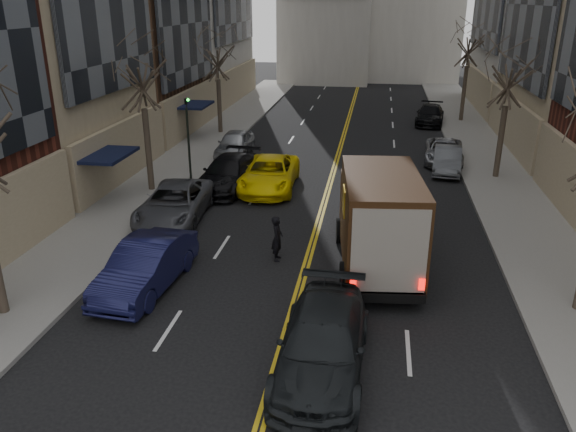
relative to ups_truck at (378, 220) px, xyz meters
name	(u,v)px	position (x,y,z in m)	size (l,w,h in m)	color
sidewalk_left	(192,154)	(-11.52, 13.81, -1.77)	(4.00, 66.00, 0.15)	slate
sidewalk_right	(493,167)	(6.48, 13.81, -1.77)	(4.00, 66.00, 0.15)	slate
tree_lf_mid	(140,57)	(-11.32, 6.81, 4.75)	(3.20, 3.20, 8.91)	#382D23
tree_lf_far	(217,47)	(-11.32, 19.81, 4.18)	(3.20, 3.20, 8.12)	#382D23
tree_rt_mid	(512,62)	(6.28, 11.81, 4.32)	(3.20, 3.20, 8.32)	#382D23
tree_rt_far	(471,32)	(6.28, 26.81, 4.90)	(3.20, 3.20, 9.11)	#382D23
traffic_signal	(188,129)	(-9.92, 8.81, 0.97)	(0.29, 0.26, 4.70)	black
ups_truck	(378,220)	(0.00, 0.00, 0.00)	(3.28, 6.91, 3.66)	black
observer_sedan	(323,343)	(-1.32, -6.32, -1.04)	(2.37, 5.58, 1.61)	black
taxi	(269,174)	(-5.52, 8.22, -1.05)	(2.64, 5.72, 1.59)	yellow
pedestrian	(277,238)	(-3.66, 0.04, -0.97)	(0.63, 0.42, 1.74)	black
parked_lf_b	(146,266)	(-7.62, -2.82, -1.02)	(1.75, 5.01, 1.65)	#121338
parked_lf_c	(175,203)	(-8.82, 3.32, -1.07)	(2.58, 5.60, 1.56)	#4B4C52
parked_lf_d	(228,173)	(-7.62, 7.98, -1.04)	(2.25, 5.54, 1.61)	black
parked_lf_e	(235,144)	(-8.82, 14.15, -1.07)	(1.83, 4.55, 1.55)	#A2A5AA
parked_rt_a	(447,160)	(3.78, 12.71, -1.15)	(1.48, 4.24, 1.40)	#4D5055
parked_rt_b	(444,151)	(3.78, 14.73, -1.18)	(2.19, 4.75, 1.32)	#A0A1A7
parked_rt_c	(430,115)	(3.78, 25.61, -1.12)	(2.02, 4.97, 1.44)	black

